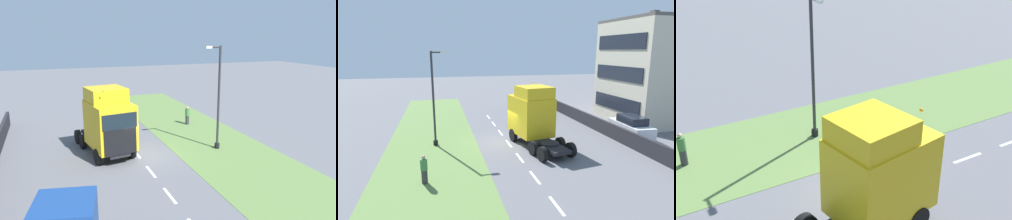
{
  "view_description": "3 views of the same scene",
  "coord_description": "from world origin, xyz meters",
  "views": [
    {
      "loc": [
        5.55,
        20.12,
        8.22
      ],
      "look_at": [
        -3.09,
        -2.75,
        2.43
      ],
      "focal_mm": 35.0,
      "sensor_mm": 36.0,
      "label": 1
    },
    {
      "loc": [
        -5.29,
        -21.75,
        7.39
      ],
      "look_at": [
        -0.33,
        -1.09,
        2.88
      ],
      "focal_mm": 30.0,
      "sensor_mm": 36.0,
      "label": 2
    },
    {
      "loc": [
        12.16,
        -8.37,
        10.8
      ],
      "look_at": [
        -2.42,
        0.13,
        2.92
      ],
      "focal_mm": 45.0,
      "sensor_mm": 36.0,
      "label": 3
    }
  ],
  "objects": [
    {
      "name": "lane_markings",
      "position": [
        0.0,
        -0.7,
        0.0
      ],
      "size": [
        0.16,
        21.0,
        0.0
      ],
      "color": "white",
      "rests_on": "ground"
    },
    {
      "name": "lorry_cab",
      "position": [
        1.84,
        -1.04,
        2.35
      ],
      "size": [
        3.55,
        6.9,
        4.82
      ],
      "rotation": [
        0.0,
        0.0,
        0.16
      ],
      "color": "black",
      "rests_on": "ground"
    },
    {
      "name": "ground_plane",
      "position": [
        0.0,
        0.0,
        0.0
      ],
      "size": [
        120.0,
        120.0,
        0.0
      ],
      "primitive_type": "plane",
      "color": "slate",
      "rests_on": "ground"
    },
    {
      "name": "lamp_post",
      "position": [
        -5.7,
        0.27,
        3.36
      ],
      "size": [
        1.3,
        0.36,
        7.37
      ],
      "color": "black",
      "rests_on": "ground"
    },
    {
      "name": "grass_verge",
      "position": [
        -6.0,
        0.0,
        0.01
      ],
      "size": [
        7.0,
        44.0,
        0.01
      ],
      "color": "#607F42",
      "rests_on": "ground"
    },
    {
      "name": "pedestrian",
      "position": [
        -6.33,
        -6.34,
        0.82
      ],
      "size": [
        0.39,
        0.39,
        1.68
      ],
      "color": "#333338",
      "rests_on": "ground"
    }
  ]
}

